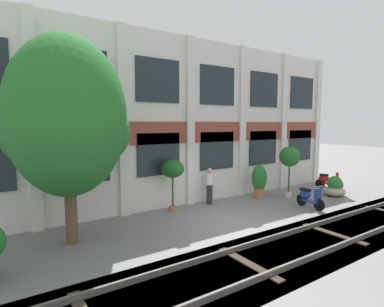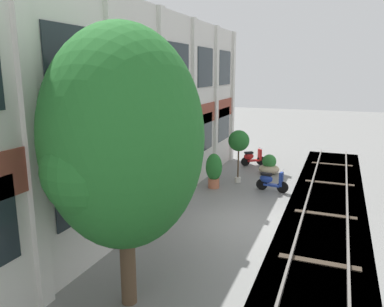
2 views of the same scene
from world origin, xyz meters
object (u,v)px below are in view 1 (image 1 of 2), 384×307
(potted_plant_stone_basin, at_px, (259,180))
(broadleaf_tree, at_px, (67,120))
(scooter_near_curb, at_px, (328,180))
(resident_by_doorway, at_px, (210,185))
(potted_plant_low_pan, at_px, (173,170))
(scooter_second_parked, at_px, (309,197))
(potted_plant_wide_bowl, at_px, (335,188))
(potted_plant_terracotta_small, at_px, (290,157))

(potted_plant_stone_basin, bearing_deg, broadleaf_tree, -173.99)
(scooter_near_curb, xyz_separation_m, resident_by_doorway, (-7.14, 1.02, 0.40))
(potted_plant_stone_basin, relative_size, potted_plant_low_pan, 0.74)
(scooter_near_curb, distance_m, scooter_second_parked, 4.40)
(potted_plant_stone_basin, relative_size, scooter_second_parked, 1.10)
(broadleaf_tree, relative_size, potted_plant_wide_bowl, 5.82)
(broadleaf_tree, xyz_separation_m, potted_plant_terracotta_small, (9.75, 0.13, -1.68))
(potted_plant_low_pan, bearing_deg, potted_plant_wide_bowl, -14.89)
(potted_plant_stone_basin, distance_m, potted_plant_low_pan, 4.63)
(potted_plant_stone_basin, height_order, potted_plant_terracotta_small, potted_plant_terracotta_small)
(potted_plant_wide_bowl, height_order, resident_by_doorway, resident_by_doorway)
(potted_plant_stone_basin, xyz_separation_m, scooter_near_curb, (4.48, -0.68, -0.38))
(potted_plant_terracotta_small, distance_m, scooter_second_parked, 2.30)
(potted_plant_wide_bowl, relative_size, potted_plant_low_pan, 0.49)
(broadleaf_tree, xyz_separation_m, potted_plant_low_pan, (4.04, 1.16, -1.92))
(broadleaf_tree, xyz_separation_m, potted_plant_stone_basin, (8.58, 0.90, -2.75))
(scooter_second_parked, bearing_deg, scooter_near_curb, 119.27)
(potted_plant_terracotta_small, height_order, scooter_second_parked, potted_plant_terracotta_small)
(broadleaf_tree, height_order, scooter_near_curb, broadleaf_tree)
(potted_plant_stone_basin, relative_size, potted_plant_wide_bowl, 1.49)
(broadleaf_tree, xyz_separation_m, scooter_second_parked, (9.01, -1.49, -3.14))
(potted_plant_low_pan, height_order, resident_by_doorway, potted_plant_low_pan)
(potted_plant_terracotta_small, xyz_separation_m, resident_by_doorway, (-3.83, 1.11, -1.05))
(potted_plant_wide_bowl, relative_size, resident_by_doorway, 0.65)
(scooter_second_parked, xyz_separation_m, resident_by_doorway, (-3.09, 2.73, 0.40))
(potted_plant_low_pan, xyz_separation_m, scooter_near_curb, (9.02, -0.93, -1.21))
(broadleaf_tree, bearing_deg, potted_plant_wide_bowl, -4.42)
(potted_plant_low_pan, bearing_deg, potted_plant_terracotta_small, -10.17)
(potted_plant_low_pan, relative_size, scooter_near_curb, 1.78)
(broadleaf_tree, height_order, potted_plant_stone_basin, broadleaf_tree)
(scooter_near_curb, bearing_deg, resident_by_doorway, -134.67)
(potted_plant_low_pan, bearing_deg, scooter_near_curb, -5.90)
(broadleaf_tree, relative_size, scooter_near_curb, 5.11)
(potted_plant_stone_basin, bearing_deg, scooter_second_parked, -79.90)
(broadleaf_tree, height_order, resident_by_doorway, broadleaf_tree)
(potted_plant_stone_basin, height_order, resident_by_doorway, resident_by_doorway)
(broadleaf_tree, bearing_deg, potted_plant_terracotta_small, 0.77)
(potted_plant_stone_basin, bearing_deg, potted_plant_terracotta_small, -33.45)
(potted_plant_terracotta_small, relative_size, resident_by_doorway, 1.53)
(scooter_near_curb, bearing_deg, potted_plant_terracotta_small, -124.98)
(potted_plant_terracotta_small, bearing_deg, scooter_second_parked, -114.62)
(potted_plant_low_pan, bearing_deg, scooter_second_parked, -28.04)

